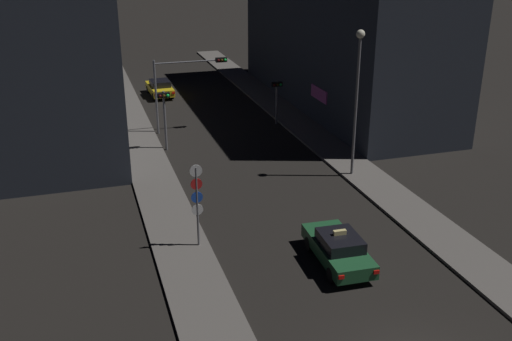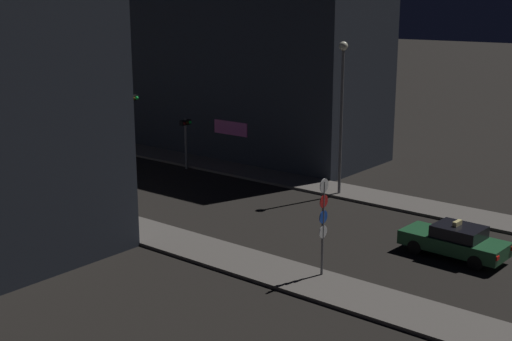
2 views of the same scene
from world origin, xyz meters
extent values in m
cube|color=#5B5651|center=(-5.95, 27.47, 0.07)|extent=(2.57, 58.94, 0.15)
cube|color=#5B5651|center=(5.95, 27.47, 0.07)|extent=(2.57, 58.94, 0.15)
cube|color=#282D38|center=(-12.54, 30.69, 7.88)|extent=(10.62, 24.55, 15.76)
cube|color=white|center=(-7.19, 25.78, 2.84)|extent=(0.08, 2.80, 0.90)
cube|color=red|center=(-7.19, 30.69, 7.25)|extent=(0.08, 2.80, 0.90)
cube|color=#282D38|center=(11.10, 30.82, 6.76)|extent=(7.73, 26.15, 13.52)
cube|color=#D859B2|center=(7.19, 25.59, 2.43)|extent=(0.08, 2.80, 0.90)
cube|color=#1E512D|center=(0.29, 7.06, 0.62)|extent=(1.99, 4.48, 0.60)
cube|color=black|center=(0.28, 6.86, 1.17)|extent=(1.67, 2.05, 0.50)
cube|color=red|center=(-0.56, 4.87, 0.72)|extent=(0.24, 0.07, 0.16)
cube|color=red|center=(0.94, 4.81, 0.72)|extent=(0.24, 0.07, 0.16)
cylinder|color=black|center=(-0.45, 8.46, 0.32)|extent=(0.25, 0.65, 0.64)
cylinder|color=black|center=(1.15, 8.39, 0.32)|extent=(0.25, 0.65, 0.64)
cylinder|color=black|center=(-0.57, 5.73, 0.32)|extent=(0.25, 0.65, 0.64)
cylinder|color=black|center=(1.03, 5.66, 0.32)|extent=(0.25, 0.65, 0.64)
cube|color=#F4E08C|center=(0.28, 6.96, 1.52)|extent=(0.57, 0.20, 0.20)
cube|color=yellow|center=(-2.67, 37.92, 0.62)|extent=(1.97, 4.47, 0.60)
cube|color=black|center=(-2.66, 37.72, 1.17)|extent=(1.66, 2.04, 0.50)
cube|color=red|center=(-3.33, 35.67, 0.72)|extent=(0.24, 0.07, 0.16)
cube|color=red|center=(-1.83, 35.73, 0.72)|extent=(0.24, 0.07, 0.16)
cylinder|color=black|center=(-3.52, 39.25, 0.32)|extent=(0.24, 0.65, 0.64)
cylinder|color=black|center=(-1.92, 39.31, 0.32)|extent=(0.24, 0.65, 0.64)
cylinder|color=black|center=(-3.41, 36.52, 0.32)|extent=(0.24, 0.65, 0.64)
cylinder|color=black|center=(-1.82, 36.58, 0.32)|extent=(0.24, 0.65, 0.64)
cylinder|color=slate|center=(-4.41, 27.33, 2.62)|extent=(0.16, 0.16, 5.25)
cylinder|color=slate|center=(-2.04, 27.33, 5.00)|extent=(4.75, 0.10, 0.10)
cube|color=black|center=(0.34, 27.33, 5.00)|extent=(0.80, 0.28, 0.32)
sphere|color=#3F0C0C|center=(0.09, 27.16, 5.00)|extent=(0.20, 0.20, 0.20)
sphere|color=#3F2D0C|center=(0.34, 27.16, 5.00)|extent=(0.20, 0.20, 0.20)
sphere|color=#19E54C|center=(0.59, 27.16, 5.00)|extent=(0.20, 0.20, 0.20)
cylinder|color=slate|center=(-4.41, 23.66, 1.98)|extent=(0.16, 0.16, 3.95)
cube|color=black|center=(-4.41, 23.66, 3.70)|extent=(0.80, 0.28, 0.32)
sphere|color=#3F0C0C|center=(-4.66, 23.49, 3.70)|extent=(0.20, 0.20, 0.20)
sphere|color=#3F2D0C|center=(-4.41, 23.49, 3.70)|extent=(0.20, 0.20, 0.20)
sphere|color=#19E54C|center=(-4.17, 23.49, 3.70)|extent=(0.20, 0.20, 0.20)
cylinder|color=slate|center=(4.41, 27.00, 1.64)|extent=(0.16, 0.16, 3.28)
cube|color=black|center=(4.41, 27.00, 3.03)|extent=(0.80, 0.28, 0.32)
sphere|color=#3F0C0C|center=(4.17, 26.82, 3.03)|extent=(0.20, 0.20, 0.20)
sphere|color=#3F2D0C|center=(4.41, 26.82, 3.03)|extent=(0.20, 0.20, 0.20)
sphere|color=#19E54C|center=(4.66, 26.82, 3.03)|extent=(0.20, 0.20, 0.20)
cylinder|color=slate|center=(-5.16, 10.12, 2.03)|extent=(0.10, 0.10, 3.77)
cylinder|color=white|center=(-5.16, 10.10, 3.77)|extent=(0.55, 0.03, 0.55)
cylinder|color=red|center=(-5.16, 10.10, 3.15)|extent=(0.52, 0.03, 0.52)
cylinder|color=blue|center=(-5.16, 10.10, 2.52)|extent=(0.52, 0.03, 0.52)
cylinder|color=white|center=(-5.16, 10.10, 1.92)|extent=(0.52, 0.03, 0.52)
cylinder|color=slate|center=(5.26, 15.90, 4.08)|extent=(0.16, 0.16, 7.86)
sphere|color=#EAE5C6|center=(5.26, 15.90, 8.25)|extent=(0.49, 0.49, 0.49)
camera|label=1|loc=(-9.68, -13.15, 13.20)|focal=41.41mm
camera|label=2|loc=(-26.39, -3.75, 10.64)|focal=48.27mm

